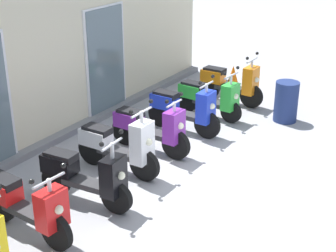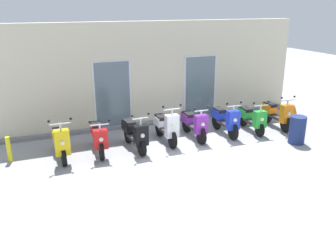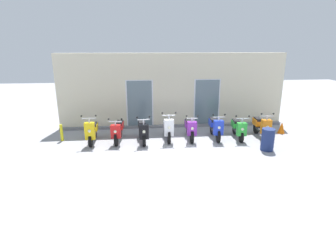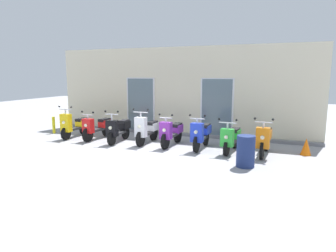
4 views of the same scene
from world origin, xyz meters
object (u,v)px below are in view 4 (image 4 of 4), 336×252
scooter_purple (172,132)px  scooter_blue (201,134)px  scooter_red (97,127)px  trash_bin (246,151)px  scooter_green (231,138)px  scooter_orange (265,139)px  scooter_yellow (74,125)px  scooter_black (119,129)px  curb_bollard (54,125)px  traffic_cone (306,147)px  scooter_white (147,130)px

scooter_purple → scooter_blue: 1.08m
scooter_red → trash_bin: (5.71, -1.57, -0.05)m
scooter_green → trash_bin: scooter_green is taller
scooter_orange → trash_bin: scooter_orange is taller
scooter_orange → scooter_blue: bearing=177.9°
scooter_yellow → scooter_green: size_ratio=1.04×
scooter_yellow → trash_bin: 6.92m
scooter_yellow → scooter_orange: size_ratio=0.99×
scooter_red → scooter_orange: scooter_orange is taller
scooter_black → curb_bollard: size_ratio=2.26×
scooter_yellow → scooter_orange: bearing=-0.9°
scooter_black → trash_bin: scooter_black is taller
traffic_cone → scooter_black: bearing=-175.4°
scooter_orange → traffic_cone: size_ratio=3.10×
scooter_black → traffic_cone: 6.27m
scooter_red → curb_bollard: (-2.35, 0.29, -0.12)m
scooter_purple → trash_bin: size_ratio=1.97×
scooter_green → traffic_cone: 2.25m
scooter_yellow → scooter_black: (2.06, -0.13, -0.01)m
scooter_blue → curb_bollard: scooter_blue is taller
scooter_yellow → scooter_white: scooter_white is taller
scooter_black → scooter_green: scooter_black is taller
scooter_blue → scooter_black: bearing=-178.4°
scooter_white → traffic_cone: size_ratio=3.11×
scooter_yellow → scooter_blue: bearing=-0.5°
scooter_black → scooter_blue: (3.07, 0.09, 0.03)m
scooter_blue → scooter_orange: scooter_orange is taller
scooter_purple → scooter_orange: 3.07m
scooter_yellow → scooter_purple: bearing=0.7°
trash_bin → scooter_red: bearing=164.6°
scooter_red → scooter_white: 2.07m
curb_bollard → traffic_cone: size_ratio=1.35×
scooter_white → trash_bin: size_ratio=1.92×
scooter_blue → curb_bollard: 6.45m
curb_bollard → scooter_red: bearing=-6.9°
scooter_purple → scooter_white: bearing=-179.5°
scooter_purple → traffic_cone: (4.25, 0.32, -0.21)m
scooter_red → scooter_purple: (3.01, 0.01, -0.00)m
scooter_black → curb_bollard: 3.40m
traffic_cone → trash_bin: bearing=-129.3°
scooter_purple → traffic_cone: bearing=4.3°
scooter_white → scooter_purple: size_ratio=0.97×
scooter_black → traffic_cone: (6.24, 0.50, -0.22)m
curb_bollard → traffic_cone: (9.61, 0.05, -0.09)m
traffic_cone → scooter_blue: bearing=-172.6°
scooter_black → scooter_purple: 2.00m
scooter_blue → scooter_purple: bearing=175.2°
scooter_yellow → scooter_orange: (7.12, -0.11, 0.03)m
scooter_white → trash_bin: 3.96m
scooter_yellow → scooter_blue: (5.13, -0.04, 0.03)m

